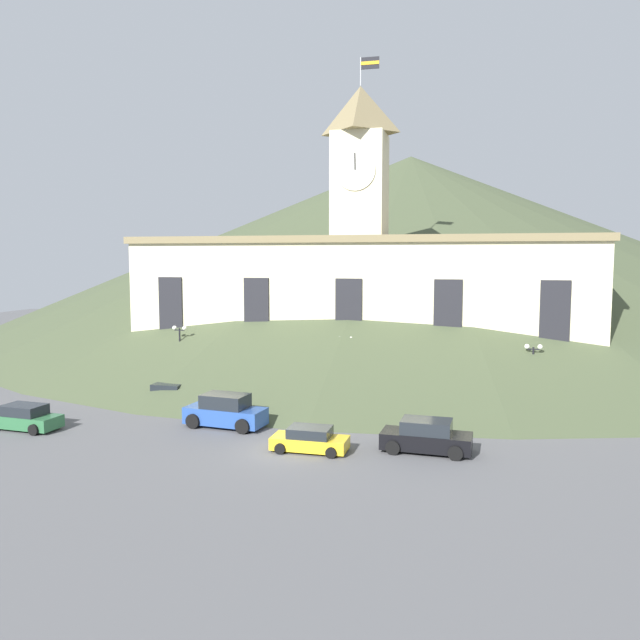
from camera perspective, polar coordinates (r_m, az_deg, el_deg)
name	(u,v)px	position (r m, az deg, el deg)	size (l,w,h in m)	color
ground_plane	(286,452)	(35.06, -3.15, -11.97)	(160.00, 160.00, 0.00)	#565659
civic_building	(359,299)	(55.63, 3.61, 1.91)	(40.27, 10.33, 27.80)	beige
banner_fence	(340,381)	(48.20, 1.80, -5.55)	(41.55, 0.12, 2.46)	gold
hillside_backdrop	(410,242)	(100.25, 8.21, 7.11)	(127.12, 127.12, 26.40)	#424C33
street_lamp_far_left	(180,342)	(53.20, -12.70, -1.99)	(1.26, 0.36, 5.01)	black
street_lamp_right	(345,352)	(48.68, 2.33, -2.91)	(1.26, 0.36, 4.55)	black
street_lamp_center	(533,360)	(47.96, 18.90, -3.47)	(1.26, 0.36, 4.40)	black
car_red_sedan	(306,402)	(43.56, -1.25, -7.52)	(4.45, 2.23, 1.45)	red
car_black_suv	(426,437)	(35.32, 9.69, -10.50)	(5.00, 2.59, 1.80)	black
car_silver_hatch	(169,394)	(47.21, -13.67, -6.62)	(3.93, 2.07, 1.50)	#B7B7BC
car_yellow_coupe	(310,440)	(35.04, -0.93, -10.90)	(4.22, 2.17, 1.35)	yellow
car_green_wagon	(24,418)	(43.36, -25.42, -8.08)	(4.72, 2.40, 1.55)	#2D663D
car_blue_van	(225,412)	(40.15, -8.64, -8.30)	(5.30, 2.86, 2.10)	#284C99
pedestrian	(295,389)	(46.68, -2.32, -6.31)	(0.43, 0.43, 1.69)	olive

